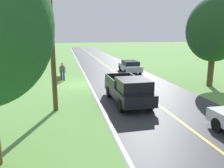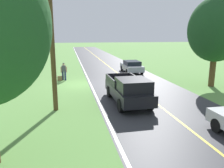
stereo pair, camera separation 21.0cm
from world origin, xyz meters
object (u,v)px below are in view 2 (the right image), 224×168
tree_far_side_near (216,30)px  utility_pole_roadside (52,40)px  sedan_near_oncoming (132,66)px  hitchhiker_walking (64,70)px  pickup_truck_passing (129,89)px  suitcase_carried (60,78)px

tree_far_side_near → utility_pole_roadside: utility_pole_roadside is taller
sedan_near_oncoming → tree_far_side_near: bearing=120.9°
sedan_near_oncoming → utility_pole_roadside: (8.19, 12.06, 3.43)m
hitchhiker_walking → pickup_truck_passing: size_ratio=0.32×
hitchhiker_walking → sedan_near_oncoming: 8.36m
utility_pole_roadside → sedan_near_oncoming: bearing=-124.2°
pickup_truck_passing → utility_pole_roadside: utility_pole_roadside is taller
hitchhiker_walking → suitcase_carried: bearing=14.4°
tree_far_side_near → sedan_near_oncoming: size_ratio=1.70×
sedan_near_oncoming → suitcase_carried: bearing=20.7°
tree_far_side_near → sedan_near_oncoming: tree_far_side_near is taller
hitchhiker_walking → pickup_truck_passing: 9.70m
hitchhiker_walking → pickup_truck_passing: (-4.27, 8.71, -0.01)m
hitchhiker_walking → utility_pole_roadside: utility_pole_roadside is taller
hitchhiker_walking → utility_pole_roadside: (0.38, 9.06, 3.20)m
suitcase_carried → utility_pole_roadside: (-0.03, 8.95, 3.96)m
suitcase_carried → utility_pole_roadside: 9.79m
hitchhiker_walking → utility_pole_roadside: bearing=87.6°
suitcase_carried → sedan_near_oncoming: bearing=107.2°
suitcase_carried → utility_pole_roadside: utility_pole_roadside is taller
suitcase_carried → utility_pole_roadside: size_ratio=0.05×
hitchhiker_walking → sedan_near_oncoming: hitchhiker_walking is taller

